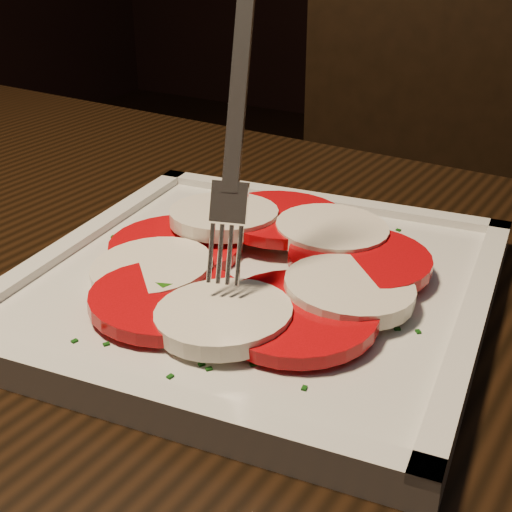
# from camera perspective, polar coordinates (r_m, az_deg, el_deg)

# --- Properties ---
(table) EXTENTS (1.23, 0.85, 0.75)m
(table) POSITION_cam_1_polar(r_m,az_deg,el_deg) (0.49, -9.07, -16.40)
(table) COLOR black
(table) RESTS_ON ground
(chair) EXTENTS (0.48, 0.48, 0.93)m
(chair) POSITION_cam_1_polar(r_m,az_deg,el_deg) (1.17, 12.47, 3.18)
(chair) COLOR black
(chair) RESTS_ON ground
(plate) EXTENTS (0.32, 0.32, 0.01)m
(plate) POSITION_cam_1_polar(r_m,az_deg,el_deg) (0.46, -0.00, -2.50)
(plate) COLOR silver
(plate) RESTS_ON table
(caprese_salad) EXTENTS (0.24, 0.25, 0.02)m
(caprese_salad) POSITION_cam_1_polar(r_m,az_deg,el_deg) (0.45, 0.01, -0.58)
(caprese_salad) COLOR #BB040E
(caprese_salad) RESTS_ON plate
(fork) EXTENTS (0.05, 0.08, 0.18)m
(fork) POSITION_cam_1_polar(r_m,az_deg,el_deg) (0.41, -1.23, 11.55)
(fork) COLOR white
(fork) RESTS_ON caprese_salad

